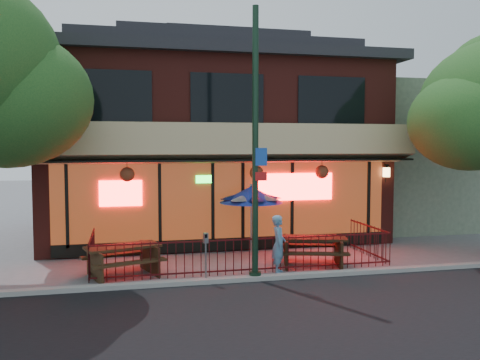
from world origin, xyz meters
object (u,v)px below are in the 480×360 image
object	(u,v)px
picnic_table_right	(312,247)
pedestrian	(279,244)
parking_meter_near	(206,249)
patio_umbrella	(251,194)
street_light	(255,159)
picnic_table_left	(123,256)

from	to	relation	value
picnic_table_right	pedestrian	distance (m)	1.36
picnic_table_right	parking_meter_near	world-z (taller)	parking_meter_near
patio_umbrella	parking_meter_near	xyz separation A→B (m)	(-1.90, -2.81, -1.08)
pedestrian	picnic_table_right	bearing A→B (deg)	-45.11
street_light	pedestrian	xyz separation A→B (m)	(0.79, 0.50, -2.35)
picnic_table_right	pedestrian	bearing A→B (deg)	-153.40
picnic_table_left	parking_meter_near	size ratio (longest dim) A/B	1.79
street_light	picnic_table_left	size ratio (longest dim) A/B	3.05
picnic_table_right	patio_umbrella	bearing A→B (deg)	129.37
patio_umbrella	parking_meter_near	size ratio (longest dim) A/B	1.78
pedestrian	parking_meter_near	distance (m)	2.15
parking_meter_near	street_light	bearing A→B (deg)	0.28
picnic_table_left	patio_umbrella	distance (m)	4.51
street_light	parking_meter_near	size ratio (longest dim) A/B	5.48
street_light	parking_meter_near	world-z (taller)	street_light
patio_umbrella	street_light	bearing A→B (deg)	-102.04
picnic_table_left	patio_umbrella	size ratio (longest dim) A/B	1.01
street_light	parking_meter_near	xyz separation A→B (m)	(-1.30, -0.01, -2.28)
picnic_table_right	patio_umbrella	world-z (taller)	patio_umbrella
street_light	pedestrian	world-z (taller)	street_light
picnic_table_left	picnic_table_right	distance (m)	5.34
picnic_table_left	picnic_table_right	xyz separation A→B (m)	(5.34, -0.03, 0.01)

